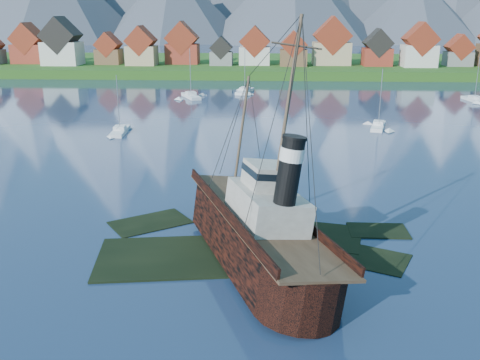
# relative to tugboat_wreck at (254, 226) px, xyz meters

# --- Properties ---
(ground) EXTENTS (1400.00, 1400.00, 0.00)m
(ground) POSITION_rel_tugboat_wreck_xyz_m (-2.30, 1.15, -2.88)
(ground) COLOR #1A2C49
(ground) RESTS_ON ground
(shoal) EXTENTS (31.71, 21.24, 1.14)m
(shoal) POSITION_rel_tugboat_wreck_xyz_m (-0.52, 3.30, -3.23)
(shoal) COLOR black
(shoal) RESTS_ON ground
(shore_bank) EXTENTS (600.00, 80.00, 3.20)m
(shore_bank) POSITION_rel_tugboat_wreck_xyz_m (-2.30, 171.15, -2.88)
(shore_bank) COLOR #1C4814
(shore_bank) RESTS_ON ground
(seawall) EXTENTS (600.00, 2.50, 2.00)m
(seawall) POSITION_rel_tugboat_wreck_xyz_m (-2.30, 133.15, -2.88)
(seawall) COLOR #3F3D38
(seawall) RESTS_ON ground
(town) EXTENTS (250.96, 16.69, 17.30)m
(town) POSITION_rel_tugboat_wreck_xyz_m (-35.42, 153.33, 6.10)
(town) COLOR maroon
(town) RESTS_ON ground
(tugboat_wreck) EXTENTS (6.71, 28.90, 22.90)m
(tugboat_wreck) POSITION_rel_tugboat_wreck_xyz_m (0.00, 0.00, 0.00)
(tugboat_wreck) COLOR black
(tugboat_wreck) RESTS_ON ground
(sailboat_a) EXTENTS (2.93, 9.30, 11.19)m
(sailboat_a) POSITION_rel_tugboat_wreck_xyz_m (-26.48, 50.95, -2.64)
(sailboat_a) COLOR silver
(sailboat_a) RESTS_ON ground
(sailboat_c) EXTENTS (6.58, 10.35, 13.16)m
(sailboat_c) POSITION_rel_tugboat_wreck_xyz_m (-19.31, 94.20, -2.59)
(sailboat_c) COLOR silver
(sailboat_c) RESTS_ON ground
(sailboat_d) EXTENTS (4.44, 8.96, 11.87)m
(sailboat_d) POSITION_rel_tugboat_wreck_xyz_m (22.57, 57.98, -2.61)
(sailboat_d) COLOR silver
(sailboat_d) RESTS_ON ground
(sailboat_e) EXTENTS (4.97, 11.40, 12.84)m
(sailboat_e) POSITION_rel_tugboat_wreck_xyz_m (-5.58, 104.16, -2.60)
(sailboat_e) COLOR silver
(sailboat_e) RESTS_ON ground
(sailboat_f) EXTENTS (3.70, 10.00, 11.54)m
(sailboat_f) POSITION_rel_tugboat_wreck_xyz_m (53.12, 92.30, -2.63)
(sailboat_f) COLOR silver
(sailboat_f) RESTS_ON ground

